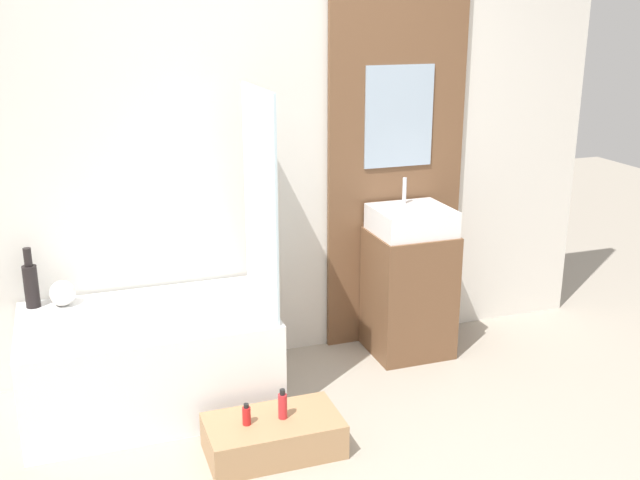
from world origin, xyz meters
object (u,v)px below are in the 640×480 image
object	(u,v)px
bathtub	(149,360)
vase_round_light	(62,293)
vase_tall_dark	(31,283)
bottle_soap_primary	(246,415)
wooden_step_bench	(273,436)
sink	(411,220)
bottle_soap_secondary	(283,405)

from	to	relation	value
bathtub	vase_round_light	xyz separation A→B (m)	(-0.39, 0.27, 0.32)
vase_tall_dark	vase_round_light	world-z (taller)	vase_tall_dark
vase_tall_dark	bottle_soap_primary	world-z (taller)	vase_tall_dark
vase_tall_dark	wooden_step_bench	bearing A→B (deg)	-42.22
bathtub	wooden_step_bench	bearing A→B (deg)	-52.57
sink	bottle_soap_secondary	xyz separation A→B (m)	(-1.02, -0.78, -0.59)
bottle_soap_secondary	wooden_step_bench	bearing A→B (deg)	180.00
vase_tall_dark	bottle_soap_secondary	world-z (taller)	vase_tall_dark
vase_tall_dark	bottle_soap_secondary	bearing A→B (deg)	-40.94
vase_round_light	bathtub	bearing A→B (deg)	-34.20
sink	bottle_soap_primary	size ratio (longest dim) A/B	4.13
sink	vase_tall_dark	distance (m)	2.10
bathtub	vase_round_light	size ratio (longest dim) A/B	9.33
bathtub	bottle_soap_primary	xyz separation A→B (m)	(0.36, -0.63, -0.04)
sink	bottle_soap_primary	distance (m)	1.55
sink	vase_round_light	distance (m)	1.96
bathtub	sink	world-z (taller)	sink
vase_round_light	vase_tall_dark	bearing A→B (deg)	168.43
vase_tall_dark	bottle_soap_secondary	distance (m)	1.47
wooden_step_bench	bottle_soap_secondary	world-z (taller)	bottle_soap_secondary
sink	vase_round_light	world-z (taller)	sink
sink	bottle_soap_primary	xyz separation A→B (m)	(-1.19, -0.78, -0.61)
wooden_step_bench	vase_tall_dark	xyz separation A→B (m)	(-1.02, 0.93, 0.56)
vase_tall_dark	bottle_soap_primary	xyz separation A→B (m)	(0.90, -0.93, -0.43)
wooden_step_bench	bottle_soap_primary	distance (m)	0.18
bathtub	wooden_step_bench	xyz separation A→B (m)	(0.48, -0.63, -0.17)
vase_tall_dark	vase_round_light	size ratio (longest dim) A/B	2.38
sink	vase_round_light	size ratio (longest dim) A/B	3.24
bathtub	vase_tall_dark	xyz separation A→B (m)	(-0.54, 0.30, 0.39)
bottle_soap_primary	bottle_soap_secondary	bearing A→B (deg)	0.00
wooden_step_bench	vase_round_light	distance (m)	1.35
bathtub	bottle_soap_secondary	xyz separation A→B (m)	(0.53, -0.63, -0.02)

